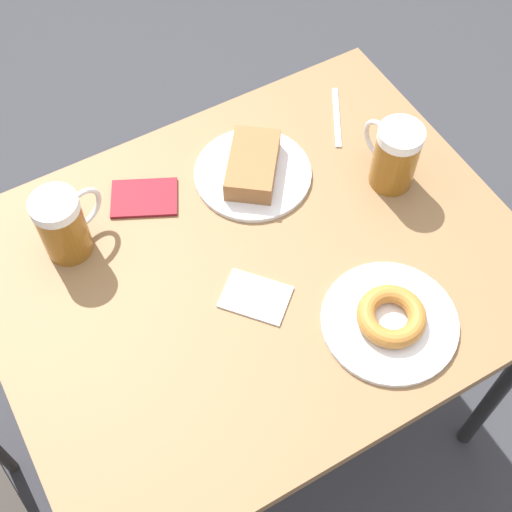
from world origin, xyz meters
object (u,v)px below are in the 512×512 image
plate_with_donut (390,319)px  beer_mug_left (395,155)px  passport_near_edge (144,198)px  napkin_folded (256,297)px  fork (337,117)px  beer_mug_center (63,224)px  plate_with_cake (253,169)px

plate_with_donut → beer_mug_left: (0.26, -0.18, 0.06)m
passport_near_edge → napkin_folded: bearing=-165.0°
fork → passport_near_edge: bearing=89.3°
napkin_folded → beer_mug_left: bearing=-74.1°
napkin_folded → passport_near_edge: bearing=15.0°
fork → passport_near_edge: passport_near_edge is taller
napkin_folded → beer_mug_center: bearing=42.6°
plate_with_donut → beer_mug_center: beer_mug_center is taller
beer_mug_left → beer_mug_center: size_ratio=1.00×
beer_mug_left → beer_mug_center: bearing=75.1°
plate_with_cake → passport_near_edge: bearing=76.1°
plate_with_cake → napkin_folded: size_ratio=1.64×
plate_with_donut → napkin_folded: bearing=48.0°
beer_mug_center → napkin_folded: beer_mug_center is taller
passport_near_edge → fork: bearing=-90.7°
beer_mug_left → beer_mug_center: (0.16, 0.60, 0.00)m
beer_mug_left → beer_mug_center: 0.62m
plate_with_donut → passport_near_edge: 0.52m
napkin_folded → fork: 0.46m
fork → beer_mug_left: bearing=-179.9°
passport_near_edge → plate_with_donut: bearing=-150.7°
beer_mug_center → fork: beer_mug_center is taller
fork → plate_with_cake: bearing=101.7°
plate_with_donut → beer_mug_left: bearing=-35.3°
plate_with_cake → beer_mug_left: (-0.14, -0.23, 0.05)m
beer_mug_center → passport_near_edge: size_ratio=0.92×
plate_with_cake → plate_with_donut: 0.40m
plate_with_cake → beer_mug_left: beer_mug_left is taller
beer_mug_center → napkin_folded: (-0.26, -0.24, -0.07)m
beer_mug_left → plate_with_cake: bearing=58.4°
beer_mug_left → fork: bearing=0.1°
plate_with_cake → fork: 0.23m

